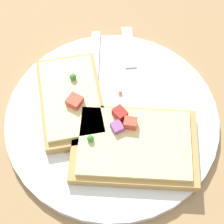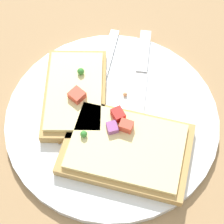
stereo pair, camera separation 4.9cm
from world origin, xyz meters
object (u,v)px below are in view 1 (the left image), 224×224
Objects in this scene: plate at (112,118)px; pizza_slice_main at (134,145)px; pizza_slice_corner at (71,99)px; knife at (131,74)px; fork at (93,98)px.

plate is 1.54× the size of pizza_slice_main.
pizza_slice_corner is (-0.05, -0.03, 0.02)m from plate.
pizza_slice_corner is (-0.11, -0.02, -0.00)m from pizza_slice_main.
plate is 0.06m from pizza_slice_corner.
pizza_slice_main is at bearing -139.76° from pizza_slice_corner.
pizza_slice_main reaches higher than pizza_slice_corner.
pizza_slice_main is at bearing -11.96° from plate.
pizza_slice_main is 1.13× the size of pizza_slice_corner.
plate is 1.66× the size of knife.
fork is at bearing -50.48° from pizza_slice_main.
plate is 1.75× the size of pizza_slice_corner.
knife is 0.12m from pizza_slice_main.
knife is 0.93× the size of pizza_slice_main.
knife is at bearing 115.72° from plate.
plate is at bearing 46.22° from fork.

